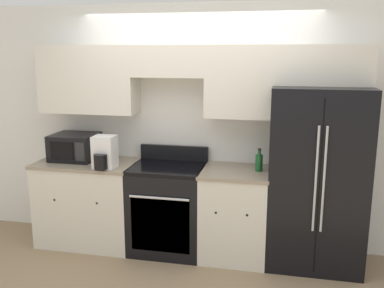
# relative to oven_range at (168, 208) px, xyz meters

# --- Properties ---
(ground_plane) EXTENTS (12.00, 12.00, 0.00)m
(ground_plane) POSITION_rel_oven_range_xyz_m (0.26, -0.31, -0.47)
(ground_plane) COLOR #937A5B
(wall_back) EXTENTS (8.00, 0.39, 2.60)m
(wall_back) POSITION_rel_oven_range_xyz_m (0.27, 0.28, 1.02)
(wall_back) COLOR white
(wall_back) RESTS_ON ground_plane
(lower_cabinets_left) EXTENTS (1.08, 0.64, 0.93)m
(lower_cabinets_left) POSITION_rel_oven_range_xyz_m (-0.91, 0.00, -0.00)
(lower_cabinets_left) COLOR silver
(lower_cabinets_left) RESTS_ON ground_plane
(lower_cabinets_right) EXTENTS (0.69, 0.64, 0.93)m
(lower_cabinets_right) POSITION_rel_oven_range_xyz_m (0.71, 0.00, -0.00)
(lower_cabinets_right) COLOR silver
(lower_cabinets_right) RESTS_ON ground_plane
(oven_range) EXTENTS (0.76, 0.65, 1.09)m
(oven_range) POSITION_rel_oven_range_xyz_m (0.00, 0.00, 0.00)
(oven_range) COLOR black
(oven_range) RESTS_ON ground_plane
(refrigerator) EXTENTS (0.91, 0.74, 1.79)m
(refrigerator) POSITION_rel_oven_range_xyz_m (1.50, 0.05, 0.42)
(refrigerator) COLOR black
(refrigerator) RESTS_ON ground_plane
(microwave) EXTENTS (0.47, 0.42, 0.28)m
(microwave) POSITION_rel_oven_range_xyz_m (-1.08, 0.07, 0.60)
(microwave) COLOR black
(microwave) RESTS_ON lower_cabinets_left
(bottle) EXTENTS (0.07, 0.07, 0.23)m
(bottle) POSITION_rel_oven_range_xyz_m (0.94, 0.02, 0.55)
(bottle) COLOR #195928
(bottle) RESTS_ON lower_cabinets_right
(paper_towel_holder) EXTENTS (0.22, 0.28, 0.33)m
(paper_towel_holder) POSITION_rel_oven_range_xyz_m (-0.61, -0.20, 0.62)
(paper_towel_holder) COLOR white
(paper_towel_holder) RESTS_ON lower_cabinets_left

